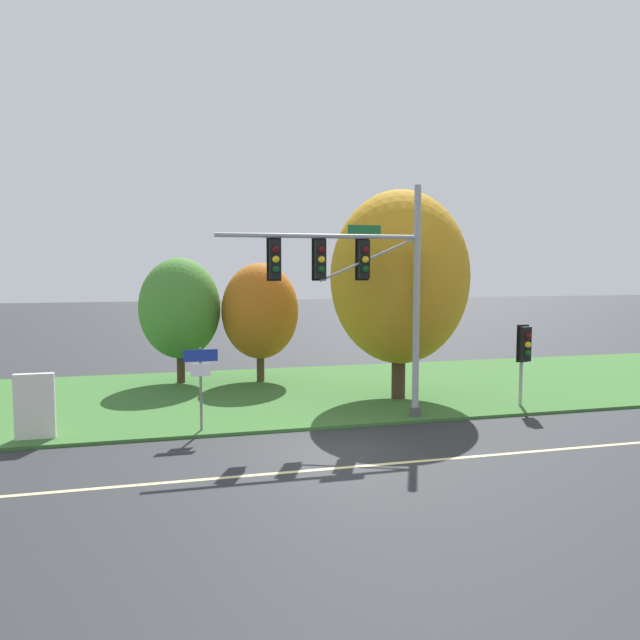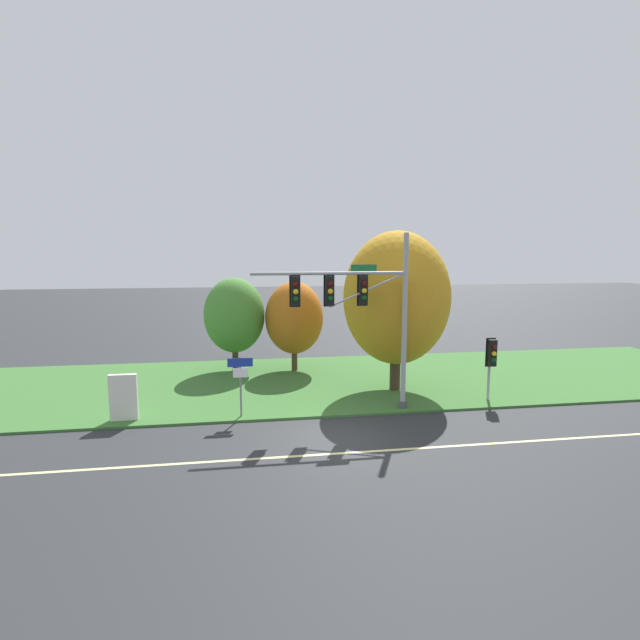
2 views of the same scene
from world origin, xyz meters
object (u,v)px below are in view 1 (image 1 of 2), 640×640
Objects in this scene: traffic_signal_mast at (359,278)px; route_sign_post at (201,374)px; tree_left_of_mast at (260,311)px; tree_behind_signpost at (399,278)px; pedestrian_signal_near_kerb at (524,348)px; tree_nearest_road at (180,308)px; info_kiosk at (35,406)px.

traffic_signal_mast reaches higher than route_sign_post.
tree_left_of_mast is 0.66× the size of tree_behind_signpost.
tree_left_of_mast reaches higher than pedestrian_signal_near_kerb.
tree_behind_signpost is (2.52, 2.85, -0.04)m from traffic_signal_mast.
traffic_signal_mast is at bearing -131.53° from tree_behind_signpost.
pedestrian_signal_near_kerb is 14.05m from tree_nearest_road.
traffic_signal_mast reaches higher than tree_left_of_mast.
tree_nearest_road reaches higher than tree_left_of_mast.
route_sign_post is at bearing -3.52° from info_kiosk.
route_sign_post is 8.40m from tree_left_of_mast.
info_kiosk is (-7.78, -7.42, -2.11)m from tree_left_of_mast.
traffic_signal_mast is 10.42m from info_kiosk.
traffic_signal_mast is 5.81m from route_sign_post.
tree_behind_signpost is at bearing -33.98° from tree_nearest_road.
traffic_signal_mast is 6.78m from pedestrian_signal_near_kerb.
route_sign_post is 4.78m from info_kiosk.
tree_left_of_mast is (3.07, 7.71, 1.33)m from route_sign_post.
traffic_signal_mast is at bearing -1.28° from info_kiosk.
traffic_signal_mast is 1.48× the size of tree_left_of_mast.
tree_behind_signpost is (7.87, -5.31, 1.36)m from tree_nearest_road.
tree_left_of_mast is (-1.98, 7.63, -1.55)m from traffic_signal_mast.
tree_left_of_mast is (-8.26, 7.29, 0.97)m from pedestrian_signal_near_kerb.
pedestrian_signal_near_kerb is 16.08m from info_kiosk.
route_sign_post is 8.36m from tree_nearest_road.
info_kiosk is (-16.04, -0.13, -1.14)m from pedestrian_signal_near_kerb.
tree_nearest_road is 9.36m from info_kiosk.
tree_nearest_road reaches higher than route_sign_post.
tree_left_of_mast is at bearing -8.80° from tree_nearest_road.
tree_nearest_road is 1.04× the size of tree_left_of_mast.
tree_nearest_road is 2.82× the size of info_kiosk.
pedestrian_signal_near_kerb is 5.15m from tree_behind_signpost.
tree_left_of_mast is 2.70× the size of info_kiosk.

